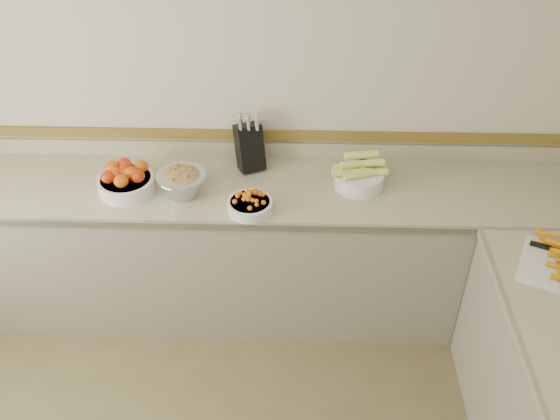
{
  "coord_description": "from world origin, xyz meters",
  "views": [
    {
      "loc": [
        0.42,
        -1.1,
        2.89
      ],
      "look_at": [
        0.35,
        1.35,
        1.0
      ],
      "focal_mm": 40.0,
      "sensor_mm": 36.0,
      "label": 1
    }
  ],
  "objects_px": {
    "corn_bowl": "(359,175)",
    "knife_block": "(250,146)",
    "cherry_tomato_bowl": "(250,204)",
    "rhubarb_bowl": "(182,182)",
    "tomato_bowl": "(126,180)"
  },
  "relations": [
    {
      "from": "tomato_bowl",
      "to": "rhubarb_bowl",
      "type": "height_order",
      "value": "rhubarb_bowl"
    },
    {
      "from": "knife_block",
      "to": "corn_bowl",
      "type": "relative_size",
      "value": 1.12
    },
    {
      "from": "tomato_bowl",
      "to": "cherry_tomato_bowl",
      "type": "height_order",
      "value": "tomato_bowl"
    },
    {
      "from": "corn_bowl",
      "to": "knife_block",
      "type": "bearing_deg",
      "value": 164.67
    },
    {
      "from": "knife_block",
      "to": "cherry_tomato_bowl",
      "type": "bearing_deg",
      "value": -86.1
    },
    {
      "from": "cherry_tomato_bowl",
      "to": "knife_block",
      "type": "bearing_deg",
      "value": 93.9
    },
    {
      "from": "corn_bowl",
      "to": "rhubarb_bowl",
      "type": "height_order",
      "value": "corn_bowl"
    },
    {
      "from": "rhubarb_bowl",
      "to": "tomato_bowl",
      "type": "bearing_deg",
      "value": 175.08
    },
    {
      "from": "tomato_bowl",
      "to": "cherry_tomato_bowl",
      "type": "distance_m",
      "value": 0.7
    },
    {
      "from": "knife_block",
      "to": "tomato_bowl",
      "type": "height_order",
      "value": "knife_block"
    },
    {
      "from": "knife_block",
      "to": "cherry_tomato_bowl",
      "type": "height_order",
      "value": "knife_block"
    },
    {
      "from": "tomato_bowl",
      "to": "corn_bowl",
      "type": "height_order",
      "value": "corn_bowl"
    },
    {
      "from": "cherry_tomato_bowl",
      "to": "rhubarb_bowl",
      "type": "xyz_separation_m",
      "value": [
        -0.37,
        0.14,
        0.04
      ]
    },
    {
      "from": "tomato_bowl",
      "to": "corn_bowl",
      "type": "distance_m",
      "value": 1.27
    },
    {
      "from": "tomato_bowl",
      "to": "knife_block",
      "type": "bearing_deg",
      "value": 20.99
    }
  ]
}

